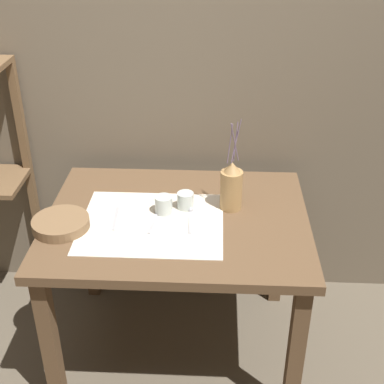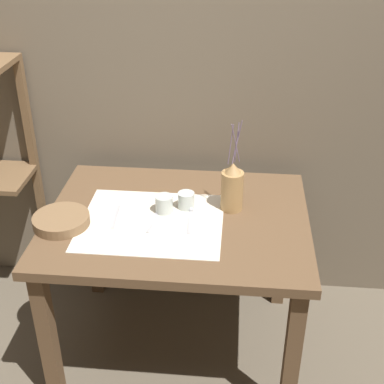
# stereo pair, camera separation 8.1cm
# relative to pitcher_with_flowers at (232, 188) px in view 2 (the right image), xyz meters

# --- Properties ---
(ground_plane) EXTENTS (12.00, 12.00, 0.00)m
(ground_plane) POSITION_rel_pitcher_with_flowers_xyz_m (-0.22, -0.08, -0.82)
(ground_plane) COLOR brown
(stone_wall_back) EXTENTS (7.00, 0.06, 2.40)m
(stone_wall_back) POSITION_rel_pitcher_with_flowers_xyz_m (-0.22, 0.44, 0.38)
(stone_wall_back) COLOR #6B5E4C
(stone_wall_back) RESTS_ON ground_plane
(wooden_table) EXTENTS (1.08, 0.83, 0.72)m
(wooden_table) POSITION_rel_pitcher_with_flowers_xyz_m (-0.22, -0.08, -0.20)
(wooden_table) COLOR brown
(wooden_table) RESTS_ON ground_plane
(linen_cloth) EXTENTS (0.57, 0.47, 0.00)m
(linen_cloth) POSITION_rel_pitcher_with_flowers_xyz_m (-0.32, -0.14, -0.10)
(linen_cloth) COLOR beige
(linen_cloth) RESTS_ON wooden_table
(pitcher_with_flowers) EXTENTS (0.09, 0.09, 0.40)m
(pitcher_with_flowers) POSITION_rel_pitcher_with_flowers_xyz_m (0.00, 0.00, 0.00)
(pitcher_with_flowers) COLOR #A87F4C
(pitcher_with_flowers) RESTS_ON wooden_table
(wooden_bowl) EXTENTS (0.23, 0.23, 0.04)m
(wooden_bowl) POSITION_rel_pitcher_with_flowers_xyz_m (-0.67, -0.19, -0.08)
(wooden_bowl) COLOR brown
(wooden_bowl) RESTS_ON wooden_table
(glass_tumbler_near) EXTENTS (0.07, 0.07, 0.07)m
(glass_tumbler_near) POSITION_rel_pitcher_with_flowers_xyz_m (-0.28, -0.06, -0.06)
(glass_tumbler_near) COLOR #B7C1BC
(glass_tumbler_near) RESTS_ON wooden_table
(glass_tumbler_far) EXTENTS (0.07, 0.07, 0.07)m
(glass_tumbler_far) POSITION_rel_pitcher_with_flowers_xyz_m (-0.19, -0.01, -0.06)
(glass_tumbler_far) COLOR #B7C1BC
(glass_tumbler_far) RESTS_ON wooden_table
(knife_center) EXTENTS (0.02, 0.17, 0.00)m
(knife_center) POSITION_rel_pitcher_with_flowers_xyz_m (-0.47, -0.11, -0.10)
(knife_center) COLOR #A8A8AD
(knife_center) RESTS_ON wooden_table
(fork_inner) EXTENTS (0.03, 0.17, 0.00)m
(fork_inner) POSITION_rel_pitcher_with_flowers_xyz_m (-0.31, -0.13, -0.10)
(fork_inner) COLOR #A8A8AD
(fork_inner) RESTS_ON wooden_table
(spoon_inner) EXTENTS (0.02, 0.19, 0.02)m
(spoon_inner) POSITION_rel_pitcher_with_flowers_xyz_m (-0.17, -0.07, -0.09)
(spoon_inner) COLOR #A8A8AD
(spoon_inner) RESTS_ON wooden_table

